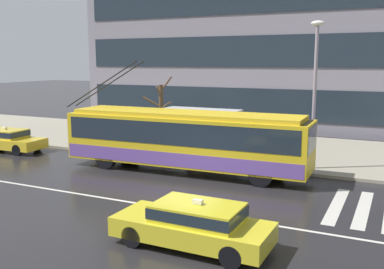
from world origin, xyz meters
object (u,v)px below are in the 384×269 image
Objects in this scene: bus_shelter at (202,120)px; street_lamp at (315,83)px; taxi_queued_behind_bus at (6,139)px; street_tree_bare at (161,111)px; taxi_oncoming_near at (194,223)px; trolleybus at (185,139)px; pedestrian_approaching_curb at (191,130)px; pedestrian_at_shelter at (233,129)px.

street_lamp is at bearing -7.40° from bus_shelter.
bus_shelter is (10.83, 3.56, 1.31)m from taxi_queued_behind_bus.
taxi_queued_behind_bus is 1.11× the size of street_tree_bare.
taxi_oncoming_near is (15.56, -7.45, 0.00)m from taxi_queued_behind_bus.
trolleybus reaches higher than taxi_oncoming_near.
pedestrian_approaching_curb is 6.65m from street_lamp.
taxi_oncoming_near is 2.29× the size of pedestrian_at_shelter.
taxi_oncoming_near is at bearing -66.74° from bus_shelter.
pedestrian_at_shelter is 5.19m from street_tree_bare.
street_lamp is at bearing -5.57° from pedestrian_at_shelter.
bus_shelter reaches higher than taxi_queued_behind_bus.
taxi_oncoming_near is 10.87m from pedestrian_approaching_curb.
taxi_oncoming_near is at bearing -75.24° from pedestrian_at_shelter.
street_tree_bare reaches higher than taxi_queued_behind_bus.
street_lamp reaches higher than street_tree_bare.
street_tree_bare is at bearing 143.41° from pedestrian_approaching_curb.
trolleybus is at bearing -78.73° from bus_shelter.
street_tree_bare is (-3.00, 2.22, 0.64)m from pedestrian_approaching_curb.
pedestrian_at_shelter reaches higher than taxi_oncoming_near.
taxi_queued_behind_bus is 1.07× the size of bus_shelter.
pedestrian_approaching_curb is at bearing -36.59° from street_tree_bare.
pedestrian_at_shelter is 0.29× the size of street_lamp.
pedestrian_approaching_curb is 0.46× the size of street_tree_bare.
bus_shelter is at bearing -16.96° from street_tree_bare.
taxi_oncoming_near is (4.05, -7.61, -0.86)m from trolleybus.
pedestrian_at_shelter is at bearing 24.48° from pedestrian_approaching_curb.
trolleybus is 5.76m from street_tree_bare.
street_lamp reaches higher than bus_shelter.
taxi_queued_behind_bus is 17.25m from taxi_oncoming_near.
bus_shelter reaches higher than pedestrian_at_shelter.
pedestrian_approaching_curb reaches higher than taxi_oncoming_near.
pedestrian_at_shelter is at bearing 104.76° from taxi_oncoming_near.
pedestrian_at_shelter is at bearing -11.27° from bus_shelter.
bus_shelter is at bearing 168.73° from pedestrian_at_shelter.
street_lamp is (1.33, 10.22, 3.46)m from taxi_oncoming_near.
taxi_queued_behind_bus is at bearing -149.99° from street_tree_bare.
street_lamp is 1.66× the size of street_tree_bare.
bus_shelter is at bearing 18.19° from taxi_queued_behind_bus.
bus_shelter is 6.48m from street_lamp.
street_lamp is at bearing 9.32° from taxi_queued_behind_bus.
trolleybus is at bearing -154.05° from street_lamp.
trolleybus is 11.54m from taxi_queued_behind_bus.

